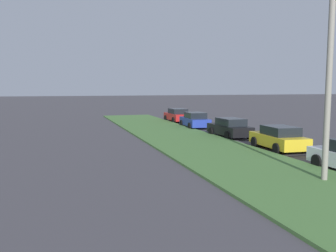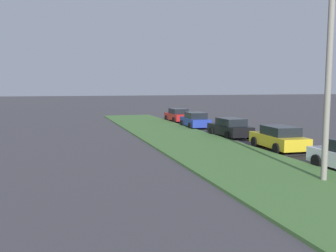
% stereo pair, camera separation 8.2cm
% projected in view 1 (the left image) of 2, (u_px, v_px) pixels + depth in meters
% --- Properties ---
extents(grass_median, '(60.00, 6.00, 0.12)m').
position_uv_depth(grass_median, '(230.00, 158.00, 19.41)').
color(grass_median, '#477238').
rests_on(grass_median, ground).
extents(parked_car_yellow, '(4.40, 2.21, 1.47)m').
position_uv_depth(parked_car_yellow, '(279.00, 138.00, 22.26)').
color(parked_car_yellow, gold).
rests_on(parked_car_yellow, ground).
extents(parked_car_black, '(4.36, 2.14, 1.47)m').
position_uv_depth(parked_car_black, '(230.00, 128.00, 27.85)').
color(parked_car_black, black).
rests_on(parked_car_black, ground).
extents(parked_car_blue, '(4.40, 2.22, 1.47)m').
position_uv_depth(parked_car_blue, '(195.00, 120.00, 34.22)').
color(parked_car_blue, '#23389E').
rests_on(parked_car_blue, ground).
extents(parked_car_red, '(4.33, 2.08, 1.47)m').
position_uv_depth(parked_car_red, '(177.00, 115.00, 40.08)').
color(parked_car_red, red).
rests_on(parked_car_red, ground).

